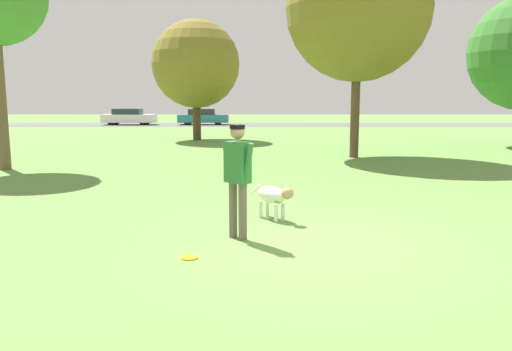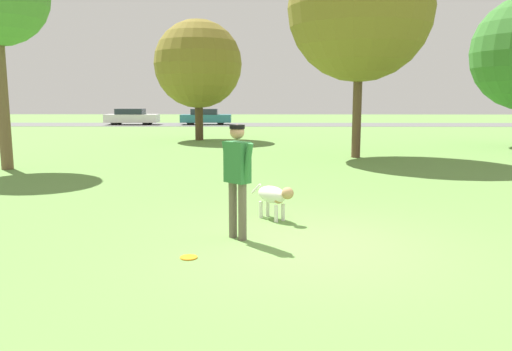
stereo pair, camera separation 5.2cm
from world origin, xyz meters
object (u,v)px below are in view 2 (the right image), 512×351
(tree_mid_center, at_px, (360,9))
(tree_far_left, at_px, (198,64))
(person, at_px, (237,172))
(dog, at_px, (274,196))
(parked_car_white, at_px, (132,117))
(frisbee, at_px, (189,257))
(parked_car_teal, at_px, (206,117))

(tree_mid_center, relative_size, tree_far_left, 1.28)
(person, relative_size, dog, 1.95)
(tree_mid_center, bearing_deg, tree_far_left, 131.39)
(person, bearing_deg, tree_far_left, 143.97)
(parked_car_white, bearing_deg, dog, -71.65)
(dog, distance_m, tree_mid_center, 11.25)
(person, relative_size, tree_mid_center, 0.23)
(dog, height_order, tree_mid_center, tree_mid_center)
(frisbee, xyz_separation_m, tree_far_left, (-2.30, 19.49, 3.88))
(dog, height_order, parked_car_teal, parked_car_teal)
(parked_car_white, height_order, parked_car_teal, parked_car_white)
(tree_mid_center, bearing_deg, parked_car_white, 122.17)
(frisbee, xyz_separation_m, parked_car_teal, (-3.66, 34.53, 0.63))
(tree_far_left, distance_m, parked_car_white, 16.92)
(frisbee, bearing_deg, tree_mid_center, 69.31)
(person, relative_size, frisbee, 7.43)
(dog, xyz_separation_m, parked_car_white, (-10.93, 32.15, 0.21))
(frisbee, relative_size, parked_car_white, 0.06)
(person, xyz_separation_m, tree_far_left, (-2.93, 18.51, 2.83))
(person, distance_m, frisbee, 1.57)
(frisbee, distance_m, parked_car_teal, 34.73)
(person, bearing_deg, dog, 109.17)
(tree_far_left, bearing_deg, parked_car_teal, 95.18)
(tree_mid_center, bearing_deg, frisbee, -110.69)
(tree_mid_center, distance_m, parked_car_white, 27.03)
(frisbee, bearing_deg, person, 57.36)
(tree_mid_center, xyz_separation_m, tree_far_left, (-6.76, 7.67, -1.42))
(frisbee, distance_m, tree_far_left, 20.01)
(dog, distance_m, parked_car_white, 33.96)
(dog, bearing_deg, frisbee, -69.37)
(tree_mid_center, height_order, tree_far_left, tree_mid_center)
(frisbee, height_order, tree_far_left, tree_far_left)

